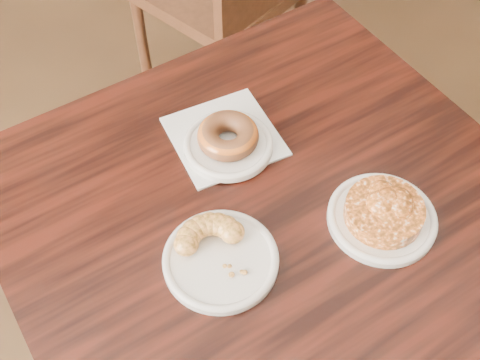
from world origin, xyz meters
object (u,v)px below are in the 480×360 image
glazed_donut (228,136)px  apple_fritter (385,209)px  cafe_table (270,318)px  cruller_fragment (220,252)px

glazed_donut → apple_fritter: bearing=-58.5°
cafe_table → apple_fritter: size_ratio=4.89×
glazed_donut → apple_fritter: 0.28m
cafe_table → glazed_donut: glazed_donut is taller
apple_fritter → cruller_fragment: bearing=169.2°
cruller_fragment → apple_fritter: bearing=-10.8°
cruller_fragment → glazed_donut: bearing=60.5°
glazed_donut → cruller_fragment: 0.22m
apple_fritter → glazed_donut: bearing=121.5°
cafe_table → glazed_donut: bearing=88.2°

